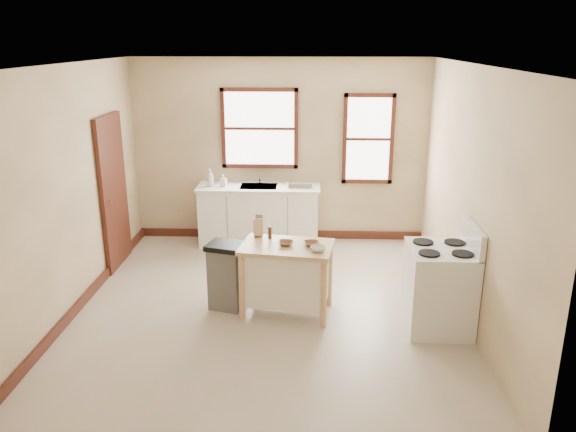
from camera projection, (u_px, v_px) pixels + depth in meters
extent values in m
plane|color=#B4A08F|center=(268.00, 308.00, 6.67)|extent=(5.00, 5.00, 0.00)
plane|color=white|center=(265.00, 65.00, 5.82)|extent=(5.00, 5.00, 0.00)
cube|color=beige|center=(279.00, 151.00, 8.62)|extent=(4.50, 0.04, 2.80)
cube|color=beige|center=(68.00, 192.00, 6.33)|extent=(0.04, 5.00, 2.80)
cube|color=beige|center=(471.00, 197.00, 6.15)|extent=(0.04, 5.00, 2.80)
cube|color=#3E1A10|center=(114.00, 192.00, 7.67)|extent=(0.06, 0.90, 2.10)
cube|color=#3E1A10|center=(280.00, 234.00, 9.00)|extent=(4.50, 0.04, 0.12)
cube|color=#3E1A10|center=(84.00, 300.00, 6.74)|extent=(0.04, 5.00, 0.12)
cylinder|color=silver|center=(260.00, 176.00, 8.63)|extent=(0.03, 0.03, 0.22)
imported|color=#B2B2B2|center=(210.00, 178.00, 8.45)|extent=(0.10, 0.10, 0.26)
imported|color=#B2B2B2|center=(224.00, 181.00, 8.46)|extent=(0.09, 0.10, 0.18)
cylinder|color=#452512|center=(270.00, 233.00, 6.50)|extent=(0.05, 0.05, 0.15)
imported|color=brown|center=(286.00, 243.00, 6.31)|extent=(0.19, 0.19, 0.04)
imported|color=brown|center=(311.00, 244.00, 6.30)|extent=(0.20, 0.20, 0.04)
imported|color=silver|center=(318.00, 249.00, 6.13)|extent=(0.18, 0.18, 0.05)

